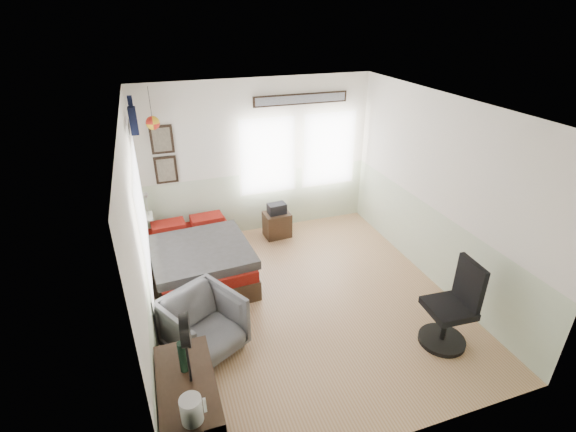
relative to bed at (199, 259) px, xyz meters
name	(u,v)px	position (x,y,z in m)	size (l,w,h in m)	color
ground_plane	(304,300)	(1.28, -1.07, -0.30)	(4.00, 4.50, 0.01)	#A67247
room_shell	(295,190)	(1.21, -0.88, 1.32)	(4.02, 4.52, 2.71)	silver
wall_decor	(191,125)	(0.18, 0.89, 1.81)	(3.55, 1.32, 1.44)	black
bed	(199,259)	(0.00, 0.00, 0.00)	(1.47, 1.97, 0.60)	#302013
dresser	(192,418)	(-0.46, -2.83, 0.16)	(0.48, 1.00, 0.90)	#302013
armchair	(204,325)	(-0.17, -1.56, 0.08)	(0.79, 0.81, 0.74)	slate
nightstand	(277,224)	(1.48, 0.81, -0.07)	(0.45, 0.36, 0.45)	#302013
task_chair	(452,311)	(2.66, -2.39, 0.16)	(0.56, 0.56, 1.12)	black
kettle	(192,410)	(-0.45, -3.21, 0.72)	(0.20, 0.17, 0.22)	silver
bottle	(183,357)	(-0.45, -2.69, 0.76)	(0.08, 0.08, 0.30)	black
stand_fan	(185,332)	(-0.40, -2.83, 1.14)	(0.10, 0.28, 0.69)	black
black_bag	(277,209)	(1.48, 0.81, 0.24)	(0.31, 0.20, 0.18)	black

